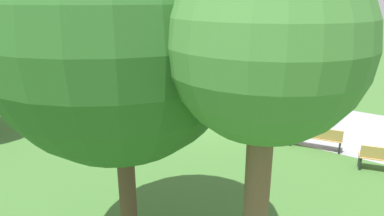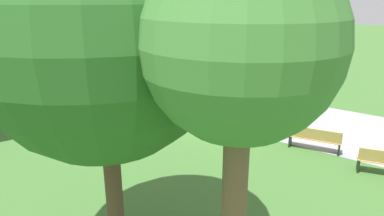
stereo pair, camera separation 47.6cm
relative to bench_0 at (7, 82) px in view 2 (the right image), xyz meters
name	(u,v)px [view 2 (the right image)]	position (x,y,z in m)	size (l,w,h in m)	color
ground_plane	(206,119)	(12.06, 2.66, -0.47)	(120.00, 120.00, 0.00)	#3D6B2D
path_paving	(231,107)	(12.06, 4.91, -0.47)	(39.29, 5.40, 0.01)	#939399
bench_0	(7,82)	(0.00, 0.00, 0.00)	(1.83, 1.17, 0.89)	tan
bench_1	(44,85)	(2.31, 0.92, 0.00)	(1.85, 1.04, 0.89)	tan
bench_2	(82,89)	(4.68, 1.65, 0.00)	(1.85, 0.91, 0.89)	tan
bench_3	(120,94)	(7.11, 2.17, 0.00)	(1.85, 0.77, 0.89)	tan
bench_4	(161,100)	(9.58, 2.48, 0.00)	(1.83, 0.62, 0.89)	tan
bench_5	(205,109)	(12.06, 2.59, 0.00)	(1.79, 0.47, 0.89)	tan
bench_6	(255,122)	(14.54, 2.48, 0.00)	(1.83, 0.62, 0.89)	tan
bench_7	(315,138)	(17.01, 2.17, 0.00)	(1.85, 0.77, 0.89)	tan
tree_0	(102,37)	(15.46, -5.66, 4.15)	(4.32, 4.32, 6.80)	#4C3828
tree_4	(241,50)	(18.09, -5.67, 4.17)	(2.59, 2.59, 6.02)	brown
lamp_post	(237,53)	(13.30, 3.05, 2.54)	(0.32, 0.32, 4.38)	black
kiosk	(237,54)	(8.83, 11.23, 0.99)	(3.92, 3.04, 2.84)	#4C515B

